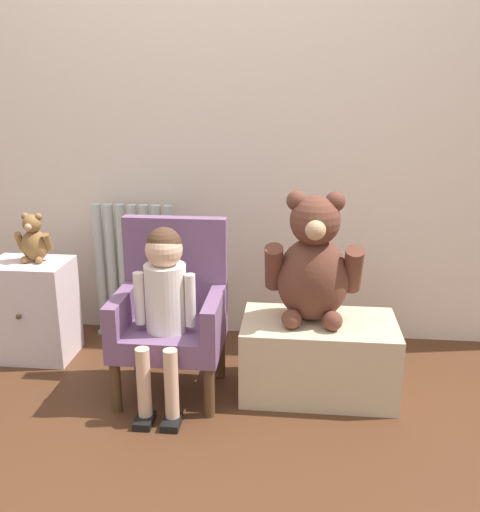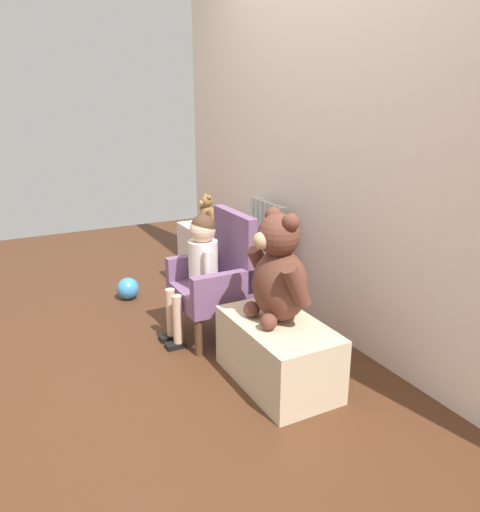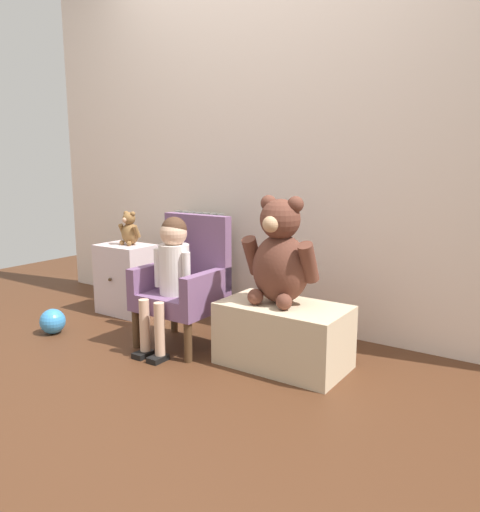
% 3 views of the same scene
% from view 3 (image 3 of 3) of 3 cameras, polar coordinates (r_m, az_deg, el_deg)
% --- Properties ---
extents(ground_plane, '(6.00, 6.00, 0.00)m').
position_cam_3_polar(ground_plane, '(2.61, -10.63, -13.19)').
color(ground_plane, '#492918').
extents(back_wall, '(3.80, 0.05, 2.40)m').
position_cam_3_polar(back_wall, '(3.26, 2.72, 13.36)').
color(back_wall, beige).
rests_on(back_wall, ground_plane).
extents(radiator, '(0.43, 0.05, 0.71)m').
position_cam_3_polar(radiator, '(3.47, -4.61, -0.87)').
color(radiator, '#B4BCB7').
rests_on(radiator, ground_plane).
extents(small_dresser, '(0.37, 0.29, 0.49)m').
position_cam_3_polar(small_dresser, '(3.58, -12.87, -2.57)').
color(small_dresser, beige).
rests_on(small_dresser, ground_plane).
extents(child_armchair, '(0.45, 0.39, 0.75)m').
position_cam_3_polar(child_armchair, '(2.89, -6.27, -3.02)').
color(child_armchair, '#724E73').
rests_on(child_armchair, ground_plane).
extents(child_figure, '(0.25, 0.35, 0.75)m').
position_cam_3_polar(child_figure, '(2.78, -7.87, -0.90)').
color(child_figure, silver).
rests_on(child_figure, ground_plane).
extents(low_bench, '(0.65, 0.38, 0.33)m').
position_cam_3_polar(low_bench, '(2.62, 4.96, -8.99)').
color(low_bench, '#C7B18F').
rests_on(low_bench, ground_plane).
extents(large_teddy_bear, '(0.40, 0.28, 0.55)m').
position_cam_3_polar(large_teddy_bear, '(2.55, 4.62, -0.06)').
color(large_teddy_bear, brown).
rests_on(large_teddy_bear, low_bench).
extents(small_teddy_bear, '(0.17, 0.12, 0.23)m').
position_cam_3_polar(small_teddy_bear, '(3.51, -12.50, 2.92)').
color(small_teddy_bear, brown).
rests_on(small_teddy_bear, small_dresser).
extents(toy_ball, '(0.16, 0.16, 0.16)m').
position_cam_3_polar(toy_ball, '(3.32, -20.63, -7.00)').
color(toy_ball, '#3787CA').
rests_on(toy_ball, ground_plane).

